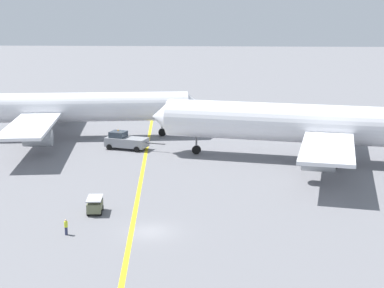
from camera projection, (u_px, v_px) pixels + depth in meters
ground_plane at (151, 231)px, 56.85m from camera, size 600.00×600.00×0.00m
taxiway_stripe at (137, 199)px, 66.73m from camera, size 11.28×119.56×0.01m
airliner_at_gate_left at (54, 108)px, 97.42m from camera, size 49.57×43.96×15.73m
airliner_being_pushed at (317, 125)px, 82.09m from camera, size 48.47×39.59×16.08m
pushback_tug at (126, 141)px, 90.35m from camera, size 9.73×4.55×3.03m
gse_baggage_cart_near_cluster at (95, 205)px, 61.88m from camera, size 1.84×2.88×1.71m
ground_crew_wing_walker_right at (66, 227)px, 55.84m from camera, size 0.36×0.36×1.58m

